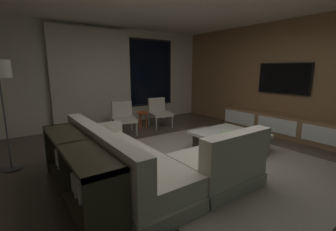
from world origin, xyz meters
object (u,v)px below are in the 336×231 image
coffee_table (229,141)px  accent_chair_by_curtain (123,116)px  book_stack_on_coffee_table (230,134)px  accent_chair_near_window (159,111)px  mounted_tv (284,78)px  side_stool (143,115)px  sectional_couch (148,163)px  console_table_behind_couch (77,167)px  media_console (283,126)px

coffee_table → accent_chair_by_curtain: size_ratio=1.49×
coffee_table → book_stack_on_coffee_table: book_stack_on_coffee_table is taller
accent_chair_near_window → mounted_tv: (2.03, -2.32, 0.92)m
accent_chair_by_curtain → book_stack_on_coffee_table: bearing=-67.0°
accent_chair_by_curtain → side_stool: bearing=9.3°
book_stack_on_coffee_table → accent_chair_by_curtain: bearing=113.0°
sectional_couch → accent_chair_by_curtain: sectional_couch is taller
book_stack_on_coffee_table → accent_chair_near_window: bearing=88.2°
accent_chair_by_curtain → coffee_table: bearing=-63.6°
side_stool → book_stack_on_coffee_table: bearing=-80.1°
book_stack_on_coffee_table → side_stool: size_ratio=0.66×
mounted_tv → sectional_couch: bearing=-175.4°
accent_chair_by_curtain → side_stool: 0.60m
book_stack_on_coffee_table → side_stool: side_stool is taller
sectional_couch → accent_chair_by_curtain: bearing=72.4°
console_table_behind_couch → media_console: bearing=-0.1°
sectional_couch → side_stool: bearing=62.1°
accent_chair_near_window → mounted_tv: bearing=-48.9°
console_table_behind_couch → sectional_couch: bearing=-8.1°
accent_chair_by_curtain → console_table_behind_couch: size_ratio=0.37×
book_stack_on_coffee_table → accent_chair_near_window: 2.55m
book_stack_on_coffee_table → mounted_tv: (2.11, 0.22, 0.96)m
side_stool → mounted_tv: 3.58m
book_stack_on_coffee_table → mounted_tv: mounted_tv is taller
side_stool → mounted_tv: (2.55, -2.31, 0.98)m
mounted_tv → console_table_behind_couch: (-4.86, -0.19, -0.94)m
coffee_table → side_stool: (-0.56, 2.42, 0.19)m
console_table_behind_couch → mounted_tv: bearing=2.2°
accent_chair_by_curtain → mounted_tv: 3.95m
book_stack_on_coffee_table → coffee_table: bearing=43.1°
accent_chair_by_curtain → console_table_behind_couch: accent_chair_by_curtain is taller
accent_chair_by_curtain → media_console: 3.82m
coffee_table → accent_chair_near_window: accent_chair_near_window is taller
sectional_couch → media_console: sectional_couch is taller
accent_chair_by_curtain → side_stool: (0.59, 0.10, -0.06)m
coffee_table → media_console: bearing=-2.8°
sectional_couch → mounted_tv: size_ratio=1.98×
accent_chair_by_curtain → console_table_behind_couch: bearing=-125.5°
side_stool → mounted_tv: mounted_tv is taller
accent_chair_near_window → media_console: 3.13m
book_stack_on_coffee_table → accent_chair_by_curtain: accent_chair_by_curtain is taller
accent_chair_by_curtain → media_console: size_ratio=0.25×
coffee_table → book_stack_on_coffee_table: size_ratio=3.80×
accent_chair_by_curtain → mounted_tv: (3.14, -2.21, 0.92)m
book_stack_on_coffee_table → media_console: media_console is taller
sectional_couch → mounted_tv: bearing=4.6°
side_stool → mounted_tv: bearing=-42.2°
coffee_table → media_console: media_console is taller
accent_chair_by_curtain → side_stool: accent_chair_by_curtain is taller
media_console → coffee_table: bearing=177.2°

